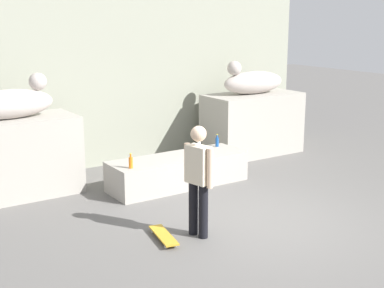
{
  "coord_description": "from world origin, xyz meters",
  "views": [
    {
      "loc": [
        -5.29,
        -6.19,
        3.22
      ],
      "look_at": [
        -0.42,
        1.17,
        1.1
      ],
      "focal_mm": 50.81,
      "sensor_mm": 36.0,
      "label": 1
    }
  ],
  "objects_px": {
    "statue_reclining_right": "(252,82)",
    "skater": "(198,176)",
    "bottle_clear": "(199,145)",
    "bottle_blue": "(217,142)",
    "bottle_orange": "(131,162)",
    "skateboard": "(164,235)",
    "statue_reclining_left": "(11,103)"
  },
  "relations": [
    {
      "from": "bottle_orange",
      "to": "bottle_blue",
      "type": "relative_size",
      "value": 1.06
    },
    {
      "from": "bottle_orange",
      "to": "bottle_clear",
      "type": "xyz_separation_m",
      "value": [
        1.71,
        0.39,
        0.01
      ]
    },
    {
      "from": "skater",
      "to": "bottle_clear",
      "type": "xyz_separation_m",
      "value": [
        1.64,
        2.39,
        -0.22
      ]
    },
    {
      "from": "bottle_orange",
      "to": "statue_reclining_left",
      "type": "bearing_deg",
      "value": 139.93
    },
    {
      "from": "skater",
      "to": "bottle_blue",
      "type": "distance_m",
      "value": 3.26
    },
    {
      "from": "statue_reclining_left",
      "to": "skateboard",
      "type": "relative_size",
      "value": 1.98
    },
    {
      "from": "statue_reclining_left",
      "to": "skateboard",
      "type": "height_order",
      "value": "statue_reclining_left"
    },
    {
      "from": "statue_reclining_left",
      "to": "bottle_blue",
      "type": "xyz_separation_m",
      "value": [
        3.83,
        -0.91,
        -1.02
      ]
    },
    {
      "from": "bottle_clear",
      "to": "bottle_blue",
      "type": "relative_size",
      "value": 1.15
    },
    {
      "from": "statue_reclining_right",
      "to": "skater",
      "type": "relative_size",
      "value": 0.97
    },
    {
      "from": "statue_reclining_right",
      "to": "bottle_blue",
      "type": "height_order",
      "value": "statue_reclining_right"
    },
    {
      "from": "bottle_clear",
      "to": "bottle_blue",
      "type": "height_order",
      "value": "bottle_clear"
    },
    {
      "from": "bottle_orange",
      "to": "bottle_blue",
      "type": "bearing_deg",
      "value": 11.69
    },
    {
      "from": "statue_reclining_right",
      "to": "bottle_orange",
      "type": "height_order",
      "value": "statue_reclining_right"
    },
    {
      "from": "statue_reclining_left",
      "to": "statue_reclining_right",
      "type": "xyz_separation_m",
      "value": [
        5.48,
        -0.0,
        0.0
      ]
    },
    {
      "from": "skater",
      "to": "bottle_orange",
      "type": "bearing_deg",
      "value": -10.71
    },
    {
      "from": "bottle_clear",
      "to": "statue_reclining_right",
      "type": "bearing_deg",
      "value": 24.44
    },
    {
      "from": "bottle_blue",
      "to": "statue_reclining_right",
      "type": "bearing_deg",
      "value": 28.88
    },
    {
      "from": "bottle_blue",
      "to": "statue_reclining_left",
      "type": "bearing_deg",
      "value": 166.66
    },
    {
      "from": "skater",
      "to": "bottle_blue",
      "type": "bearing_deg",
      "value": -53.83
    },
    {
      "from": "statue_reclining_right",
      "to": "bottle_clear",
      "type": "relative_size",
      "value": 5.52
    },
    {
      "from": "skater",
      "to": "bottle_clear",
      "type": "distance_m",
      "value": 2.91
    },
    {
      "from": "bottle_blue",
      "to": "skater",
      "type": "bearing_deg",
      "value": -130.95
    },
    {
      "from": "statue_reclining_left",
      "to": "bottle_orange",
      "type": "height_order",
      "value": "statue_reclining_left"
    },
    {
      "from": "bottle_clear",
      "to": "bottle_orange",
      "type": "bearing_deg",
      "value": -167.11
    },
    {
      "from": "skateboard",
      "to": "skater",
      "type": "bearing_deg",
      "value": -95.68
    },
    {
      "from": "skateboard",
      "to": "bottle_orange",
      "type": "relative_size",
      "value": 3.04
    },
    {
      "from": "statue_reclining_left",
      "to": "skater",
      "type": "xyz_separation_m",
      "value": [
        1.7,
        -3.37,
        -0.78
      ]
    },
    {
      "from": "skater",
      "to": "statue_reclining_left",
      "type": "bearing_deg",
      "value": 13.9
    },
    {
      "from": "statue_reclining_right",
      "to": "bottle_blue",
      "type": "distance_m",
      "value": 2.14
    },
    {
      "from": "skater",
      "to": "bottle_orange",
      "type": "height_order",
      "value": "skater"
    },
    {
      "from": "statue_reclining_right",
      "to": "skater",
      "type": "xyz_separation_m",
      "value": [
        -3.78,
        -3.36,
        -0.78
      ]
    }
  ]
}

